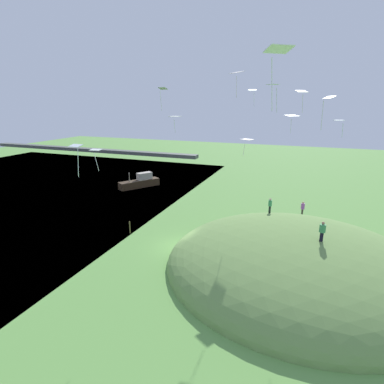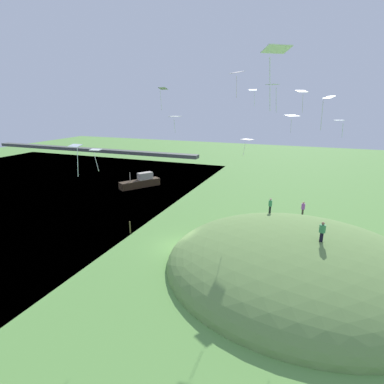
% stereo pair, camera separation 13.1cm
% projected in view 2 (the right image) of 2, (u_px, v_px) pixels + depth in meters
% --- Properties ---
extents(ground_plane, '(160.00, 160.00, 0.00)m').
position_uv_depth(ground_plane, '(179.00, 246.00, 29.85)').
color(ground_plane, '#5F9644').
extents(grass_hill, '(22.47, 20.99, 6.49)m').
position_uv_depth(grass_hill, '(297.00, 269.00, 25.86)').
color(grass_hill, '#668B46').
rests_on(grass_hill, ground_plane).
extents(bridge_deck_far, '(51.55, 1.80, 0.70)m').
position_uv_depth(bridge_deck_far, '(89.00, 150.00, 67.23)').
color(bridge_deck_far, '#535753').
extents(boat_on_lake, '(5.07, 6.66, 2.71)m').
position_uv_depth(boat_on_lake, '(141.00, 182.00, 50.79)').
color(boat_on_lake, '#342516').
rests_on(boat_on_lake, lake_water).
extents(person_with_child, '(0.50, 0.50, 1.63)m').
position_uv_depth(person_with_child, '(322.00, 230.00, 23.33)').
color(person_with_child, black).
rests_on(person_with_child, grass_hill).
extents(person_watching_kites, '(0.51, 0.51, 1.65)m').
position_uv_depth(person_watching_kites, '(270.00, 204.00, 31.53)').
color(person_watching_kites, black).
rests_on(person_watching_kites, grass_hill).
extents(person_on_hilltop, '(0.52, 0.52, 1.68)m').
position_uv_depth(person_on_hilltop, '(303.00, 207.00, 33.63)').
color(person_on_hilltop, '#38322C').
rests_on(person_on_hilltop, grass_hill).
extents(kite_0, '(0.87, 0.65, 2.06)m').
position_uv_depth(kite_0, '(163.00, 90.00, 27.60)').
color(kite_0, white).
extents(kite_1, '(1.07, 1.00, 1.79)m').
position_uv_depth(kite_1, '(302.00, 93.00, 24.16)').
color(kite_1, silver).
extents(kite_2, '(1.39, 1.34, 1.56)m').
position_uv_depth(kite_2, '(292.00, 116.00, 26.43)').
color(kite_2, white).
extents(kite_3, '(1.20, 1.01, 1.46)m').
position_uv_depth(kite_3, '(175.00, 117.00, 26.43)').
color(kite_3, silver).
extents(kite_4, '(0.77, 0.82, 2.05)m').
position_uv_depth(kite_4, '(328.00, 101.00, 18.38)').
color(kite_4, silver).
extents(kite_5, '(1.42, 1.36, 2.16)m').
position_uv_depth(kite_5, '(237.00, 73.00, 25.77)').
color(kite_5, white).
extents(kite_6, '(1.10, 1.04, 2.17)m').
position_uv_depth(kite_6, '(276.00, 53.00, 10.43)').
color(kite_6, white).
extents(kite_7, '(1.39, 1.27, 1.59)m').
position_uv_depth(kite_7, '(247.00, 140.00, 28.84)').
color(kite_7, white).
extents(kite_8, '(0.88, 0.78, 1.73)m').
position_uv_depth(kite_8, '(273.00, 87.00, 19.19)').
color(kite_8, silver).
extents(kite_9, '(0.76, 0.65, 1.20)m').
position_uv_depth(kite_9, '(339.00, 122.00, 21.49)').
color(kite_9, white).
extents(kite_10, '(0.89, 0.68, 1.70)m').
position_uv_depth(kite_10, '(96.00, 151.00, 22.54)').
color(kite_10, white).
extents(kite_11, '(0.85, 0.64, 1.72)m').
position_uv_depth(kite_11, '(253.00, 91.00, 30.51)').
color(kite_11, white).
extents(kite_12, '(0.76, 0.61, 2.07)m').
position_uv_depth(kite_12, '(76.00, 149.00, 18.38)').
color(kite_12, white).
extents(mooring_post, '(0.14, 0.14, 1.37)m').
position_uv_depth(mooring_post, '(130.00, 227.00, 32.70)').
color(mooring_post, brown).
rests_on(mooring_post, ground_plane).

